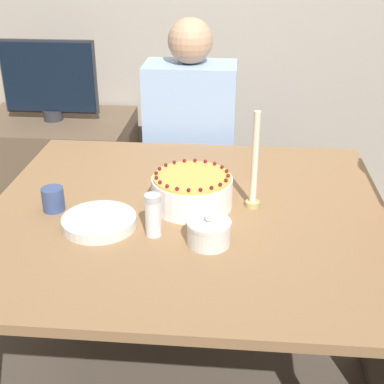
% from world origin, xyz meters
% --- Properties ---
extents(ground_plane, '(12.00, 12.00, 0.00)m').
position_xyz_m(ground_plane, '(0.00, 0.00, 0.00)').
color(ground_plane, '#4C4238').
extents(dining_table, '(1.29, 1.18, 0.73)m').
position_xyz_m(dining_table, '(0.00, 0.00, 0.63)').
color(dining_table, '#936D47').
rests_on(dining_table, ground_plane).
extents(cake, '(0.26, 0.26, 0.12)m').
position_xyz_m(cake, '(0.01, 0.04, 0.79)').
color(cake, white).
rests_on(cake, dining_table).
extents(sugar_bowl, '(0.13, 0.13, 0.10)m').
position_xyz_m(sugar_bowl, '(0.08, -0.19, 0.77)').
color(sugar_bowl, silver).
rests_on(sugar_bowl, dining_table).
extents(sugar_shaker, '(0.05, 0.05, 0.13)m').
position_xyz_m(sugar_shaker, '(-0.08, -0.16, 0.80)').
color(sugar_shaker, white).
rests_on(sugar_shaker, dining_table).
extents(plate_stack, '(0.23, 0.23, 0.03)m').
position_xyz_m(plate_stack, '(-0.25, -0.13, 0.75)').
color(plate_stack, silver).
rests_on(plate_stack, dining_table).
extents(candle, '(0.05, 0.05, 0.32)m').
position_xyz_m(candle, '(0.21, 0.05, 0.87)').
color(candle, tan).
rests_on(candle, dining_table).
extents(cup, '(0.07, 0.07, 0.08)m').
position_xyz_m(cup, '(-0.43, -0.03, 0.77)').
color(cup, '#384C7F').
rests_on(cup, dining_table).
extents(person_man_blue_shirt, '(0.40, 0.34, 1.22)m').
position_xyz_m(person_man_blue_shirt, '(-0.06, 0.79, 0.53)').
color(person_man_blue_shirt, '#595960').
rests_on(person_man_blue_shirt, ground_plane).
extents(side_cabinet, '(0.78, 0.55, 0.66)m').
position_xyz_m(side_cabinet, '(-0.80, 1.08, 0.33)').
color(side_cabinet, brown).
rests_on(side_cabinet, ground_plane).
extents(tv_monitor, '(0.49, 0.10, 0.41)m').
position_xyz_m(tv_monitor, '(-0.80, 1.08, 0.87)').
color(tv_monitor, '#2D2D33').
rests_on(tv_monitor, side_cabinet).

